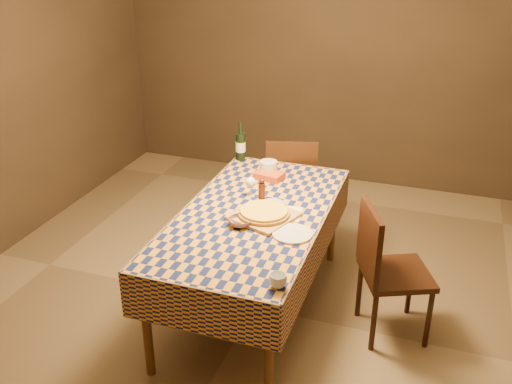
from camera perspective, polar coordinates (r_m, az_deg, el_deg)
room at (r=3.56m, az=-0.26°, el=6.25°), size 5.00×5.10×2.70m
dining_table at (r=3.82m, az=-0.24°, el=-3.10°), size 0.94×1.84×0.77m
cutting_board at (r=3.72m, az=0.79°, el=-2.42°), size 0.47×0.47×0.02m
pizza at (r=3.71m, az=0.79°, el=-2.04°), size 0.39×0.39×0.03m
pepper_mill at (r=3.85m, az=0.58°, el=-0.08°), size 0.05×0.05×0.20m
bowl at (r=3.62m, az=-1.55°, el=-3.01°), size 0.18×0.18×0.05m
wine_glass at (r=3.98m, az=-0.55°, el=0.93°), size 0.07×0.07×0.14m
wine_bottle at (r=4.61m, az=-1.55°, el=4.64°), size 0.10×0.10×0.32m
deli_tub at (r=4.34m, az=1.26°, el=2.42°), size 0.15×0.15×0.11m
takeout_container at (r=4.28m, az=1.33°, el=1.66°), size 0.23×0.18×0.05m
white_plate at (r=3.53m, az=3.65°, el=-4.19°), size 0.31×0.31×0.01m
tumbler at (r=3.03m, az=2.20°, el=-8.86°), size 0.11×0.11×0.08m
flour_patch at (r=3.79m, az=2.45°, el=-2.09°), size 0.30×0.25×0.00m
flour_bag at (r=3.86m, az=1.80°, el=-1.15°), size 0.20×0.17×0.05m
chair_far at (r=4.83m, az=3.52°, el=0.93°), size 0.52×0.52×0.93m
chair_right at (r=3.78m, az=12.75°, el=-7.15°), size 0.56×0.56×0.93m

